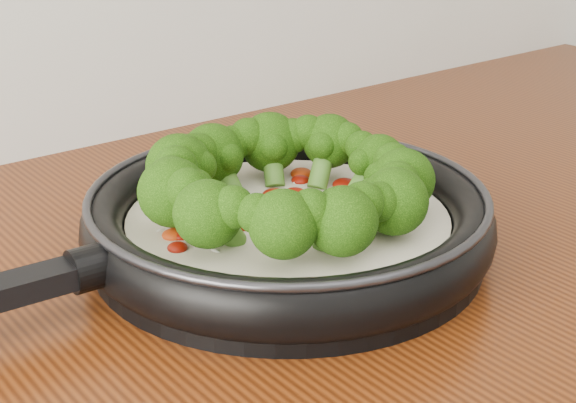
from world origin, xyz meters
TOP-DOWN VIEW (x-y plane):
  - skillet at (-0.12, 1.11)m, footprint 0.57×0.38m

SIDE VIEW (x-z plane):
  - skillet at x=-0.12m, z-range 0.89..0.99m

